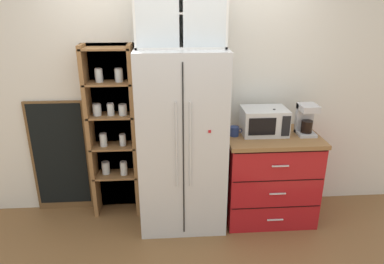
{
  "coord_description": "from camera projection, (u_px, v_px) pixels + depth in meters",
  "views": [
    {
      "loc": [
        -0.13,
        -3.16,
        2.18
      ],
      "look_at": [
        0.1,
        0.03,
        0.98
      ],
      "focal_mm": 33.02,
      "sensor_mm": 36.0,
      "label": 1
    }
  ],
  "objects": [
    {
      "name": "ground_plane",
      "position": [
        183.0,
        220.0,
        3.73
      ],
      "size": [
        10.65,
        10.65,
        0.0
      ],
      "primitive_type": "plane",
      "color": "brown"
    },
    {
      "name": "wall_back_cream",
      "position": [
        180.0,
        93.0,
        3.66
      ],
      "size": [
        4.95,
        0.1,
        2.55
      ],
      "primitive_type": "cube",
      "color": "silver",
      "rests_on": "ground"
    },
    {
      "name": "refrigerator",
      "position": [
        182.0,
        141.0,
        3.44
      ],
      "size": [
        0.82,
        0.67,
        1.78
      ],
      "color": "silver",
      "rests_on": "ground"
    },
    {
      "name": "pantry_shelf_column",
      "position": [
        113.0,
        129.0,
        3.62
      ],
      "size": [
        0.52,
        0.28,
        1.79
      ],
      "color": "brown",
      "rests_on": "ground"
    },
    {
      "name": "counter_cabinet",
      "position": [
        269.0,
        176.0,
        3.66
      ],
      "size": [
        0.93,
        0.65,
        0.92
      ],
      "color": "#A8161C",
      "rests_on": "ground"
    },
    {
      "name": "microwave",
      "position": [
        264.0,
        121.0,
        3.5
      ],
      "size": [
        0.44,
        0.33,
        0.26
      ],
      "color": "silver",
      "rests_on": "counter_cabinet"
    },
    {
      "name": "coffee_maker",
      "position": [
        306.0,
        119.0,
        3.48
      ],
      "size": [
        0.17,
        0.2,
        0.31
      ],
      "color": "#B7B7BC",
      "rests_on": "counter_cabinet"
    },
    {
      "name": "mug_navy",
      "position": [
        234.0,
        131.0,
        3.46
      ],
      "size": [
        0.12,
        0.09,
        0.09
      ],
      "color": "navy",
      "rests_on": "counter_cabinet"
    },
    {
      "name": "mug_charcoal",
      "position": [
        273.0,
        131.0,
        3.48
      ],
      "size": [
        0.12,
        0.08,
        0.1
      ],
      "color": "#2D2D33",
      "rests_on": "counter_cabinet"
    },
    {
      "name": "bottle_amber",
      "position": [
        273.0,
        124.0,
        3.47
      ],
      "size": [
        0.06,
        0.06,
        0.26
      ],
      "color": "brown",
      "rests_on": "counter_cabinet"
    },
    {
      "name": "bottle_green",
      "position": [
        274.0,
        125.0,
        3.45
      ],
      "size": [
        0.07,
        0.07,
        0.25
      ],
      "color": "#285B33",
      "rests_on": "counter_cabinet"
    },
    {
      "name": "upper_cabinet",
      "position": [
        180.0,
        13.0,
        3.07
      ],
      "size": [
        0.79,
        0.32,
        0.59
      ],
      "color": "silver",
      "rests_on": "refrigerator"
    },
    {
      "name": "chalkboard_menu",
      "position": [
        60.0,
        157.0,
        3.73
      ],
      "size": [
        0.6,
        0.04,
        1.23
      ],
      "color": "brown",
      "rests_on": "ground"
    }
  ]
}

